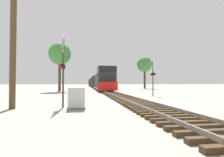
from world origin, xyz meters
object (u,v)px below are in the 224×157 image
object	(u,v)px
crossing_signal_near	(63,67)
tree_mid_background	(145,65)
freight_train	(95,82)
crossing_signal_far	(153,75)
relay_cabinet	(77,99)
tree_far_right	(60,54)
utility_pole	(13,30)

from	to	relation	value
crossing_signal_near	tree_mid_background	size ratio (longest dim) A/B	0.50
freight_train	crossing_signal_near	bearing A→B (deg)	-95.23
crossing_signal_far	tree_mid_background	size ratio (longest dim) A/B	0.47
tree_mid_background	relay_cabinet	bearing A→B (deg)	-115.11
tree_far_right	tree_mid_background	distance (m)	25.96
relay_cabinet	crossing_signal_near	bearing A→B (deg)	137.88
crossing_signal_near	tree_far_right	world-z (taller)	tree_far_right
utility_pole	relay_cabinet	bearing A→B (deg)	-10.94
relay_cabinet	utility_pole	world-z (taller)	utility_pole
tree_far_right	crossing_signal_far	bearing A→B (deg)	-46.89
freight_train	relay_cabinet	size ratio (longest dim) A/B	64.59
crossing_signal_far	tree_mid_background	xyz separation A→B (m)	(8.91, 28.00, 4.35)
relay_cabinet	tree_mid_background	xyz separation A→B (m)	(17.40, 37.15, 6.21)
tree_mid_background	utility_pole	bearing A→B (deg)	-120.22
crossing_signal_far	utility_pole	xyz separation A→B (m)	(-12.30, -8.41, 2.23)
freight_train	crossing_signal_near	size ratio (longest dim) A/B	17.97
freight_train	crossing_signal_far	xyz separation A→B (m)	(4.22, -48.26, 0.57)
freight_train	relay_cabinet	xyz separation A→B (m)	(-4.28, -57.40, -1.29)
tree_far_right	tree_mid_background	xyz separation A→B (m)	(21.48, 14.58, -0.05)
freight_train	tree_mid_background	world-z (taller)	tree_mid_background
relay_cabinet	utility_pole	size ratio (longest dim) A/B	0.14
utility_pole	tree_mid_background	bearing A→B (deg)	59.78
crossing_signal_near	freight_train	bearing A→B (deg)	174.01
crossing_signal_near	tree_far_right	size ratio (longest dim) A/B	0.51
freight_train	relay_cabinet	world-z (taller)	freight_train
crossing_signal_far	freight_train	bearing A→B (deg)	5.62
relay_cabinet	tree_mid_background	size ratio (longest dim) A/B	0.14
utility_pole	tree_far_right	xyz separation A→B (m)	(-0.27, 21.83, 2.17)
crossing_signal_near	crossing_signal_far	distance (m)	12.56
freight_train	crossing_signal_far	distance (m)	48.45
freight_train	crossing_signal_far	size ratio (longest dim) A/B	18.99
tree_far_right	freight_train	bearing A→B (deg)	76.51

